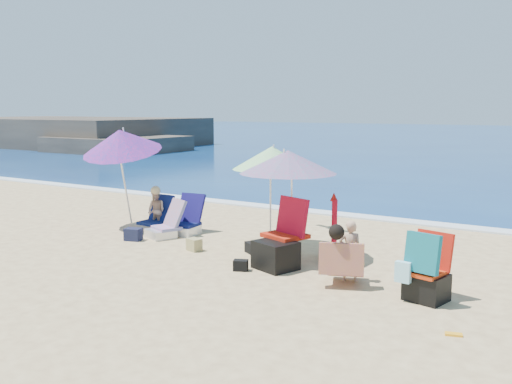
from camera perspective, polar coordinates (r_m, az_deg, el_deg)
The scene contains 19 objects.
ground at distance 9.12m, azimuth -1.71°, elevation -7.80°, with size 120.00×120.00×0.00m.
foam at distance 13.55m, azimuth 10.26°, elevation -2.44°, with size 120.00×0.50×0.04m.
headland at distance 42.02m, azimuth -18.27°, elevation 5.36°, with size 20.50×11.50×2.60m.
umbrella_turquoise at distance 9.44m, azimuth 3.28°, elevation 3.06°, with size 2.02×2.02×1.89m.
umbrella_striped at distance 10.08m, azimuth 1.65°, elevation 3.49°, with size 1.77×1.77×1.92m.
umbrella_blue at distance 12.27m, azimuth -13.60°, elevation 5.08°, with size 2.04×2.09×2.29m.
furled_umbrella at distance 9.24m, azimuth 7.96°, elevation -3.41°, with size 0.14×0.14×1.21m.
chair_navy at distance 11.63m, azimuth -7.22°, elevation -3.21°, with size 0.64×0.78×0.80m.
chair_rainbow at distance 11.39m, azimuth -9.22°, elevation -3.57°, with size 0.77×0.87×0.74m.
camp_chair_left at distance 9.10m, azimuth 2.37°, elevation -5.66°, with size 0.82×1.09×1.11m.
camp_chair_right at distance 7.89m, azimuth 16.87°, elevation -8.15°, with size 0.66×0.67×0.96m.
person_center at distance 8.32m, azimuth 9.13°, elevation -6.26°, with size 0.71×0.82×0.93m.
person_left at distance 11.97m, azimuth -10.10°, elevation -1.86°, with size 0.54×0.67×0.95m.
bag_navy_a at distance 11.23m, azimuth -12.39°, elevation -4.23°, with size 0.36×0.30×0.24m.
bag_black_a at distance 10.05m, azimuth -0.38°, elevation -5.68°, with size 0.33×0.31×0.19m.
bag_tan at distance 10.25m, azimuth -6.32°, elevation -5.35°, with size 0.30×0.25×0.22m.
bag_navy_b at distance 9.77m, azimuth 7.63°, elevation -5.98°, with size 0.40×0.34×0.26m.
bag_black_b at distance 8.98m, azimuth -1.57°, elevation -7.47°, with size 0.27×0.23×0.17m.
orange_item at distance 6.94m, azimuth 19.49°, elevation -13.51°, with size 0.21×0.14×0.03m.
Camera 1 is at (4.83, -7.30, 2.56)m, focal length 39.27 mm.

